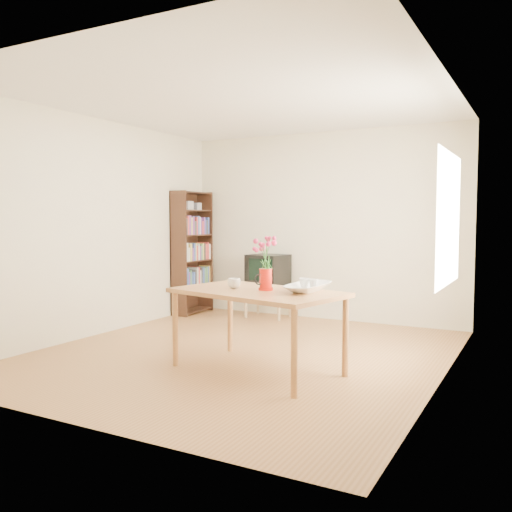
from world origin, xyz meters
The scene contains 11 objects.
room centered at (0.03, 0.00, 1.30)m, with size 4.50×4.50×4.50m.
table centered at (0.45, -0.51, 0.68)m, with size 1.69×1.19×0.75m.
tv_stand centered at (-0.70, 1.97, 0.39)m, with size 0.60×0.45×0.46m.
bookshelf centered at (-1.85, 1.75, 0.84)m, with size 0.28×0.70×1.80m.
pitcher centered at (0.51, -0.46, 0.84)m, with size 0.13×0.20×0.20m.
flowers centered at (0.51, -0.47, 1.10)m, with size 0.23×0.23×0.32m, color #DB336A, non-canonical shape.
mug centered at (0.19, -0.49, 0.80)m, with size 0.12×0.12×0.09m, color white.
bowl centered at (0.88, -0.35, 0.96)m, with size 0.44×0.44×0.41m, color white.
teacup_a centered at (0.84, -0.35, 0.92)m, with size 0.08×0.08×0.07m, color white.
teacup_b centered at (0.93, -0.33, 0.92)m, with size 0.07×0.07×0.07m, color white.
television centered at (-0.70, 1.98, 0.68)m, with size 0.56×0.53×0.43m.
Camera 1 is at (2.75, -4.84, 1.41)m, focal length 38.00 mm.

